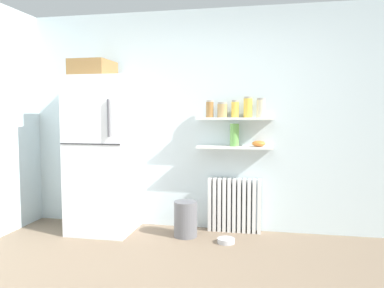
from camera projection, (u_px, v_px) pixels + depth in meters
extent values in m
plane|color=#7A6651|center=(177.00, 281.00, 3.12)|extent=(7.04, 7.04, 0.00)
cube|color=silver|center=(207.00, 120.00, 4.53)|extent=(7.04, 0.10, 2.60)
cube|color=silver|center=(103.00, 155.00, 4.41)|extent=(0.71, 0.67, 1.80)
cube|color=#262628|center=(90.00, 144.00, 4.07)|extent=(0.69, 0.01, 0.01)
cylinder|color=#4C4C51|center=(108.00, 118.00, 3.99)|extent=(0.02, 0.02, 0.40)
cube|color=olive|center=(93.00, 69.00, 4.35)|extent=(0.42, 0.47, 0.19)
cube|color=white|center=(210.00, 204.00, 4.47)|extent=(0.04, 0.12, 0.63)
cube|color=white|center=(215.00, 204.00, 4.46)|extent=(0.04, 0.12, 0.63)
cube|color=white|center=(220.00, 204.00, 4.45)|extent=(0.04, 0.12, 0.63)
cube|color=white|center=(225.00, 205.00, 4.44)|extent=(0.04, 0.12, 0.63)
cube|color=white|center=(229.00, 205.00, 4.42)|extent=(0.04, 0.12, 0.63)
cube|color=white|center=(234.00, 205.00, 4.41)|extent=(0.04, 0.12, 0.63)
cube|color=white|center=(239.00, 205.00, 4.40)|extent=(0.04, 0.12, 0.63)
cube|color=white|center=(244.00, 206.00, 4.39)|extent=(0.04, 0.12, 0.63)
cube|color=white|center=(249.00, 206.00, 4.38)|extent=(0.04, 0.12, 0.63)
cube|color=white|center=(254.00, 206.00, 4.37)|extent=(0.04, 0.12, 0.63)
cube|color=white|center=(259.00, 206.00, 4.36)|extent=(0.04, 0.12, 0.63)
cube|color=white|center=(235.00, 147.00, 4.33)|extent=(0.87, 0.22, 0.02)
cube|color=white|center=(235.00, 119.00, 4.30)|extent=(0.87, 0.22, 0.02)
cylinder|color=olive|center=(210.00, 110.00, 4.35)|extent=(0.09, 0.09, 0.18)
cylinder|color=gray|center=(210.00, 101.00, 4.34)|extent=(0.08, 0.08, 0.02)
cylinder|color=tan|center=(222.00, 111.00, 4.32)|extent=(0.11, 0.11, 0.15)
cylinder|color=gray|center=(222.00, 103.00, 4.32)|extent=(0.10, 0.10, 0.02)
cylinder|color=yellow|center=(235.00, 110.00, 4.29)|extent=(0.09, 0.09, 0.18)
cylinder|color=gray|center=(235.00, 101.00, 4.29)|extent=(0.08, 0.08, 0.02)
cylinder|color=yellow|center=(248.00, 108.00, 4.26)|extent=(0.10, 0.10, 0.21)
cylinder|color=gray|center=(248.00, 98.00, 4.26)|extent=(0.09, 0.09, 0.02)
cylinder|color=beige|center=(261.00, 109.00, 4.24)|extent=(0.10, 0.10, 0.20)
cylinder|color=gray|center=(261.00, 99.00, 4.23)|extent=(0.09, 0.09, 0.02)
cylinder|color=#66A84C|center=(235.00, 135.00, 4.32)|extent=(0.10, 0.10, 0.26)
ellipsoid|color=orange|center=(259.00, 144.00, 4.27)|extent=(0.15, 0.15, 0.07)
cylinder|color=slate|center=(186.00, 219.00, 4.24)|extent=(0.26, 0.26, 0.40)
cylinder|color=#B7B7BC|center=(226.00, 241.00, 4.04)|extent=(0.19, 0.19, 0.05)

